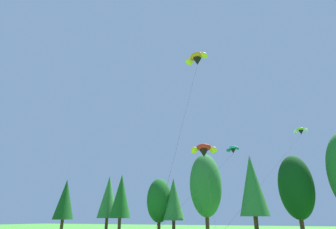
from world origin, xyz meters
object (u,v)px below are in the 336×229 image
parafoil_kite_high_teal (233,149)px  parafoil_kite_low_red_yellow (204,150)px  parafoil_kite_far_orange (197,59)px  parafoil_kite_mid_lime_white (301,131)px

parafoil_kite_high_teal → parafoil_kite_low_red_yellow: (-4.59, 1.97, 0.76)m
parafoil_kite_high_teal → parafoil_kite_far_orange: 13.57m
parafoil_kite_high_teal → parafoil_kite_low_red_yellow: bearing=156.7°
parafoil_kite_mid_lime_white → parafoil_kite_low_red_yellow: size_ratio=1.34×
parafoil_kite_mid_lime_white → parafoil_kite_far_orange: parafoil_kite_far_orange is taller
parafoil_kite_far_orange → parafoil_kite_low_red_yellow: (-1.35, 6.05, -11.77)m
parafoil_kite_mid_lime_white → parafoil_kite_far_orange: (-12.15, -11.57, 8.92)m
parafoil_kite_far_orange → parafoil_kite_low_red_yellow: 13.30m
parafoil_kite_mid_lime_white → parafoil_kite_far_orange: size_ratio=0.81×
parafoil_kite_high_teal → parafoil_kite_low_red_yellow: 5.05m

